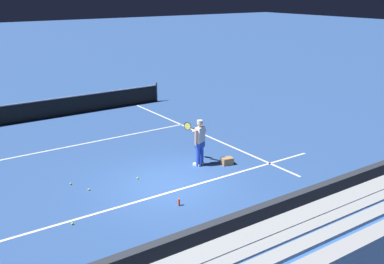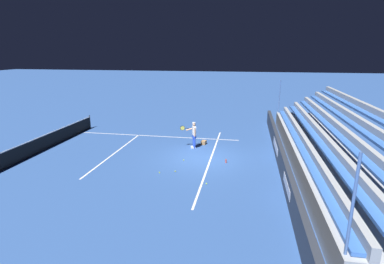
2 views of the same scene
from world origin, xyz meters
TOP-DOWN VIEW (x-y plane):
  - ground_plane at (0.00, 0.00)m, footprint 160.00×160.00m
  - court_baseline_white at (0.00, -0.50)m, footprint 12.00×0.10m
  - court_sideline_white at (4.11, 4.00)m, footprint 0.10×12.00m
  - court_service_line_white at (0.00, 5.50)m, footprint 8.22×0.10m
  - back_wall_sponsor_board at (-0.00, -4.39)m, footprint 20.29×0.25m
  - tennis_player at (1.87, 0.86)m, footprint 0.58×1.07m
  - ball_box_cardboard at (2.75, 0.32)m, footprint 0.45×0.37m
  - tennis_ball_by_box at (-0.60, 1.00)m, footprint 0.07×0.07m
  - tennis_ball_on_baseline at (-2.31, 1.09)m, footprint 0.07×0.07m
  - tennis_ball_near_player at (-2.63, 1.85)m, footprint 0.07×0.07m
  - tennis_ball_stray_back at (-3.53, -0.73)m, footprint 0.07×0.07m
  - water_bottle at (-0.50, -1.43)m, footprint 0.07×0.07m
  - tennis_net at (0.00, 10.18)m, footprint 11.09×0.09m

SIDE VIEW (x-z plane):
  - ground_plane at x=0.00m, z-range 0.00..0.00m
  - court_baseline_white at x=0.00m, z-range 0.00..0.01m
  - court_sideline_white at x=4.11m, z-range 0.00..0.01m
  - court_service_line_white at x=0.00m, z-range 0.00..0.01m
  - tennis_ball_by_box at x=-0.60m, z-range 0.00..0.07m
  - tennis_ball_on_baseline at x=-2.31m, z-range 0.00..0.07m
  - tennis_ball_near_player at x=-2.63m, z-range 0.00..0.07m
  - tennis_ball_stray_back at x=-3.53m, z-range 0.00..0.07m
  - water_bottle at x=-0.50m, z-range 0.00..0.22m
  - ball_box_cardboard at x=2.75m, z-range 0.00..0.26m
  - tennis_net at x=0.00m, z-range -0.04..1.03m
  - back_wall_sponsor_board at x=0.00m, z-range 0.00..1.10m
  - tennis_player at x=1.87m, z-range 0.04..1.75m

